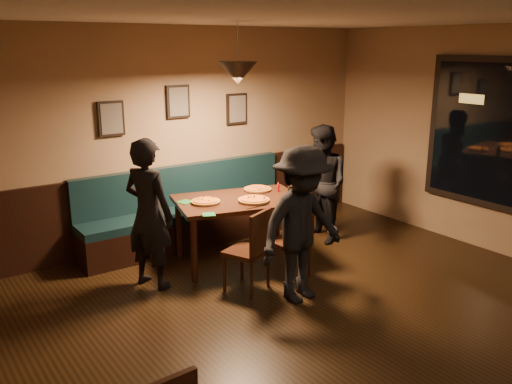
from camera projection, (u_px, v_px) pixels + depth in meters
floor at (372, 350)px, 4.65m from camera, size 7.00×7.00×0.00m
ceiling at (394, 9)px, 3.91m from camera, size 7.00×7.00×0.00m
wall_back at (178, 136)px, 7.04m from camera, size 6.00×0.00×6.00m
wainscot at (182, 202)px, 7.25m from camera, size 5.88×0.06×1.00m
booth_bench at (191, 207)px, 7.04m from camera, size 3.00×0.60×1.00m
picture_left at (111, 119)px, 6.43m from camera, size 0.32×0.04×0.42m
picture_center at (178, 102)px, 6.89m from camera, size 0.32×0.04×0.42m
picture_right at (237, 109)px, 7.44m from camera, size 0.32×0.04×0.42m
pendant_lamp at (238, 73)px, 5.99m from camera, size 0.44×0.44×0.25m
dining_table at (239, 230)px, 6.48m from camera, size 1.67×1.30×0.79m
chair_near_left at (246, 250)px, 5.71m from camera, size 0.52×0.52×0.90m
chair_near_right at (289, 240)px, 6.02m from camera, size 0.43×0.43×0.87m
diner_left at (149, 214)px, 5.70m from camera, size 0.60×0.71×1.64m
diner_right at (322, 184)px, 7.08m from camera, size 0.68×0.82×1.56m
diner_front at (302, 225)px, 5.40m from camera, size 1.09×0.68×1.61m
pizza_a at (206, 201)px, 6.20m from camera, size 0.44×0.44×0.04m
pizza_b at (254, 200)px, 6.25m from camera, size 0.37×0.37×0.04m
pizza_c at (258, 189)px, 6.73m from camera, size 0.44×0.44×0.04m
soda_glass at (290, 191)px, 6.43m from camera, size 0.07×0.07×0.14m
tabasco_bottle at (278, 187)px, 6.67m from camera, size 0.04×0.04×0.12m
napkin_a at (186, 202)px, 6.24m from camera, size 0.20×0.20×0.01m
napkin_b at (209, 214)px, 5.78m from camera, size 0.18×0.18×0.01m
cutlery_set at (256, 207)px, 6.04m from camera, size 0.19×0.02×0.00m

